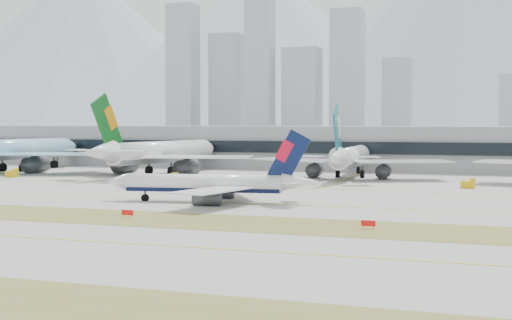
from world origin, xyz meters
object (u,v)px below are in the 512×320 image
(taxiing_airliner, at_px, (211,184))
(widebody_korean, at_px, (10,151))
(widebody_eva, at_px, (158,154))
(widebody_cathay, at_px, (350,159))
(terminal, at_px, (344,147))

(taxiing_airliner, height_order, widebody_korean, widebody_korean)
(widebody_eva, bearing_deg, widebody_cathay, -74.48)
(widebody_korean, xyz_separation_m, widebody_cathay, (112.07, 8.97, -1.09))
(widebody_cathay, height_order, terminal, widebody_cathay)
(widebody_korean, relative_size, widebody_cathay, 1.19)
(widebody_eva, xyz_separation_m, widebody_cathay, (59.02, 6.63, -0.90))
(taxiing_airliner, bearing_deg, widebody_korean, -41.74)
(terminal, bearing_deg, widebody_korean, -150.76)
(terminal, bearing_deg, taxiing_airliner, -91.67)
(widebody_cathay, bearing_deg, taxiing_airliner, 166.70)
(widebody_korean, relative_size, terminal, 0.25)
(widebody_eva, distance_m, terminal, 72.39)
(taxiing_airliner, bearing_deg, widebody_cathay, -110.02)
(taxiing_airliner, relative_size, widebody_eva, 0.65)
(taxiing_airliner, xyz_separation_m, widebody_eva, (-44.47, 65.84, 2.95))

